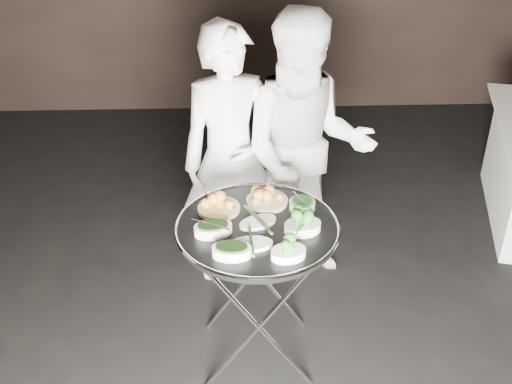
{
  "coord_description": "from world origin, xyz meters",
  "views": [
    {
      "loc": [
        -0.18,
        -2.26,
        2.59
      ],
      "look_at": [
        -0.09,
        0.39,
        0.95
      ],
      "focal_mm": 45.0,
      "sensor_mm": 36.0,
      "label": 1
    }
  ],
  "objects_px": {
    "tray_stand": "(257,289)",
    "waiter_left": "(231,158)",
    "waiter_right": "(305,152)",
    "serving_tray": "(257,228)"
  },
  "relations": [
    {
      "from": "tray_stand",
      "to": "waiter_left",
      "type": "bearing_deg",
      "value": 99.15
    },
    {
      "from": "tray_stand",
      "to": "waiter_right",
      "type": "xyz_separation_m",
      "value": [
        0.31,
        0.77,
        0.37
      ]
    },
    {
      "from": "serving_tray",
      "to": "waiter_left",
      "type": "relative_size",
      "value": 0.49
    },
    {
      "from": "tray_stand",
      "to": "waiter_right",
      "type": "height_order",
      "value": "waiter_right"
    },
    {
      "from": "waiter_left",
      "to": "waiter_right",
      "type": "relative_size",
      "value": 0.96
    },
    {
      "from": "waiter_right",
      "to": "serving_tray",
      "type": "bearing_deg",
      "value": -110.52
    },
    {
      "from": "tray_stand",
      "to": "serving_tray",
      "type": "relative_size",
      "value": 1.05
    },
    {
      "from": "serving_tray",
      "to": "waiter_right",
      "type": "bearing_deg",
      "value": 68.16
    },
    {
      "from": "serving_tray",
      "to": "waiter_right",
      "type": "xyz_separation_m",
      "value": [
        0.31,
        0.77,
        -0.0
      ]
    },
    {
      "from": "serving_tray",
      "to": "waiter_left",
      "type": "height_order",
      "value": "waiter_left"
    }
  ]
}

